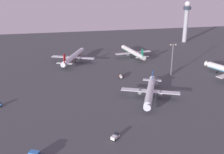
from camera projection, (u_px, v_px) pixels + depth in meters
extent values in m
plane|color=#424449|center=(131.00, 95.00, 152.67)|extent=(416.00, 416.00, 0.00)
cylinder|color=#A8A8B2|center=(186.00, 26.00, 279.43)|extent=(4.40, 4.40, 33.61)
cylinder|color=#2D3847|center=(187.00, 8.00, 273.21)|extent=(8.00, 8.00, 3.00)
sphere|color=silver|center=(188.00, 4.00, 271.84)|extent=(5.60, 5.60, 5.60)
cylinder|color=silver|center=(150.00, 91.00, 147.34)|extent=(18.12, 34.88, 3.84)
cone|color=silver|center=(147.00, 107.00, 129.46)|extent=(4.32, 3.69, 3.65)
cone|color=silver|center=(152.00, 79.00, 165.40)|extent=(4.30, 3.98, 3.46)
cube|color=silver|center=(150.00, 91.00, 148.34)|extent=(31.26, 16.68, 0.35)
cube|color=silver|center=(152.00, 80.00, 163.56)|extent=(11.16, 6.68, 0.35)
cube|color=#19479E|center=(152.00, 75.00, 162.24)|extent=(1.58, 3.09, 6.57)
cylinder|color=slate|center=(160.00, 93.00, 147.52)|extent=(3.50, 4.23, 2.22)
cylinder|color=slate|center=(140.00, 91.00, 149.64)|extent=(3.50, 4.23, 2.22)
cube|color=#19479E|center=(150.00, 93.00, 147.70)|extent=(16.60, 32.06, 0.36)
cylinder|color=#333338|center=(148.00, 103.00, 137.22)|extent=(0.28, 0.28, 3.59)
cylinder|color=black|center=(148.00, 107.00, 137.83)|extent=(0.82, 1.18, 1.11)
cylinder|color=#333338|center=(154.00, 93.00, 149.85)|extent=(0.28, 0.28, 3.59)
cylinder|color=black|center=(154.00, 96.00, 150.46)|extent=(0.82, 1.18, 1.11)
cylinder|color=#333338|center=(146.00, 92.00, 150.70)|extent=(0.28, 0.28, 3.59)
cylinder|color=black|center=(146.00, 95.00, 151.31)|extent=(0.82, 1.18, 1.11)
cone|color=silver|center=(207.00, 64.00, 194.54)|extent=(4.70, 3.94, 4.00)
cylinder|color=#333338|center=(217.00, 70.00, 188.53)|extent=(0.31, 0.31, 3.93)
cylinder|color=black|center=(217.00, 72.00, 189.20)|extent=(0.86, 1.30, 1.22)
cylinder|color=silver|center=(133.00, 52.00, 228.31)|extent=(9.56, 36.00, 3.79)
cone|color=silver|center=(124.00, 47.00, 245.06)|extent=(3.94, 2.94, 3.60)
cone|color=silver|center=(143.00, 58.00, 211.38)|extent=(3.81, 3.31, 3.41)
cube|color=silver|center=(133.00, 53.00, 227.50)|extent=(32.10, 9.11, 0.35)
cube|color=silver|center=(142.00, 57.00, 212.97)|extent=(11.20, 4.14, 0.35)
cube|color=#146B4C|center=(142.00, 53.00, 212.20)|extent=(0.81, 3.19, 6.47)
cylinder|color=slate|center=(127.00, 54.00, 225.87)|extent=(2.74, 3.89, 2.19)
cylinder|color=slate|center=(139.00, 53.00, 229.61)|extent=(2.74, 3.89, 2.19)
cube|color=#146B4C|center=(133.00, 53.00, 228.66)|extent=(8.72, 33.11, 0.36)
cylinder|color=#333338|center=(127.00, 51.00, 238.96)|extent=(0.28, 0.28, 3.54)
cylinder|color=black|center=(127.00, 53.00, 239.56)|extent=(0.57, 1.15, 1.10)
cylinder|color=#333338|center=(132.00, 55.00, 225.98)|extent=(0.28, 0.28, 3.54)
cylinder|color=black|center=(132.00, 57.00, 226.58)|extent=(0.57, 1.15, 1.10)
cylinder|color=#333338|center=(136.00, 55.00, 227.48)|extent=(0.28, 0.28, 3.54)
cylinder|color=black|center=(136.00, 57.00, 228.08)|extent=(0.57, 1.15, 1.10)
cylinder|color=silver|center=(73.00, 57.00, 213.08)|extent=(19.49, 37.61, 4.14)
cone|color=silver|center=(81.00, 50.00, 232.35)|extent=(4.65, 3.97, 3.93)
cone|color=silver|center=(64.00, 64.00, 193.60)|extent=(4.64, 4.29, 3.73)
cube|color=silver|center=(73.00, 57.00, 212.15)|extent=(33.70, 17.95, 0.38)
cube|color=silver|center=(65.00, 63.00, 195.44)|extent=(12.03, 7.19, 0.38)
cube|color=red|center=(65.00, 59.00, 194.61)|extent=(1.70, 3.33, 7.08)
cylinder|color=slate|center=(66.00, 58.00, 213.54)|extent=(3.77, 4.55, 2.40)
cylinder|color=slate|center=(80.00, 59.00, 211.27)|extent=(3.77, 4.55, 2.40)
cube|color=red|center=(73.00, 58.00, 213.47)|extent=(17.86, 34.57, 0.39)
cylinder|color=#333338|center=(78.00, 55.00, 225.30)|extent=(0.31, 0.31, 3.87)
cylinder|color=black|center=(79.00, 57.00, 225.96)|extent=(0.88, 1.27, 1.20)
cylinder|color=#333338|center=(69.00, 60.00, 211.68)|extent=(0.31, 0.31, 3.87)
cylinder|color=black|center=(70.00, 62.00, 212.34)|extent=(0.88, 1.27, 1.20)
cylinder|color=#333338|center=(75.00, 60.00, 210.77)|extent=(0.31, 0.31, 3.87)
cylinder|color=black|center=(75.00, 63.00, 211.43)|extent=(0.88, 1.27, 1.20)
cube|color=#D85919|center=(121.00, 75.00, 181.76)|extent=(3.03, 3.47, 1.20)
cube|color=#1E232D|center=(121.00, 74.00, 181.43)|extent=(2.76, 3.08, 0.70)
cylinder|color=silver|center=(121.00, 76.00, 179.08)|extent=(2.72, 4.50, 1.80)
cylinder|color=black|center=(119.00, 76.00, 182.38)|extent=(0.50, 0.94, 0.90)
cylinder|color=black|center=(122.00, 76.00, 182.33)|extent=(0.50, 0.94, 0.90)
cylinder|color=black|center=(119.00, 78.00, 178.77)|extent=(0.50, 0.94, 0.90)
cylinder|color=black|center=(123.00, 78.00, 178.72)|extent=(0.50, 0.94, 0.90)
cube|color=white|center=(116.00, 136.00, 111.11)|extent=(2.90, 2.90, 1.10)
cube|color=#1E232D|center=(116.00, 134.00, 110.81)|extent=(2.61, 2.61, 0.70)
cube|color=white|center=(114.00, 138.00, 109.55)|extent=(3.05, 3.06, 1.40)
cylinder|color=black|center=(115.00, 136.00, 111.96)|extent=(0.84, 0.86, 0.90)
cylinder|color=black|center=(118.00, 137.00, 111.11)|extent=(0.84, 0.86, 0.90)
cylinder|color=black|center=(112.00, 139.00, 109.81)|extent=(0.84, 0.86, 0.90)
cylinder|color=black|center=(115.00, 140.00, 108.97)|extent=(0.84, 0.86, 0.90)
cube|color=#3372BF|center=(0.00, 104.00, 139.49)|extent=(1.84, 1.64, 0.90)
cube|color=#1E232D|center=(0.00, 103.00, 139.22)|extent=(1.69, 1.45, 0.70)
cylinder|color=black|center=(2.00, 105.00, 140.01)|extent=(0.32, 0.91, 0.90)
cylinder|color=black|center=(1.00, 106.00, 138.14)|extent=(0.32, 0.91, 0.90)
cylinder|color=slate|center=(172.00, 60.00, 179.73)|extent=(0.70, 0.70, 22.41)
cube|color=slate|center=(173.00, 45.00, 176.12)|extent=(4.80, 0.40, 0.40)
sphere|color=#F9EAB2|center=(171.00, 45.00, 175.77)|extent=(0.90, 0.90, 0.90)
sphere|color=#F9EAB2|center=(176.00, 45.00, 176.47)|extent=(0.90, 0.90, 0.90)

